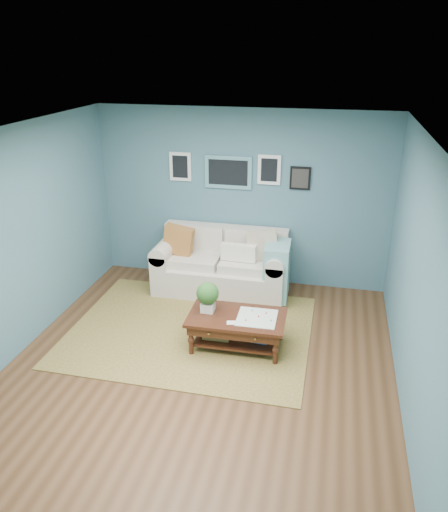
# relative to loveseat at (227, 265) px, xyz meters

# --- Properties ---
(room_shell) EXTENTS (5.00, 5.02, 2.70)m
(room_shell) POSITION_rel_loveseat_xyz_m (0.12, -1.97, 0.93)
(room_shell) COLOR brown
(room_shell) RESTS_ON ground
(area_rug) EXTENTS (3.14, 2.51, 0.01)m
(area_rug) POSITION_rel_loveseat_xyz_m (-0.22, -1.28, -0.42)
(area_rug) COLOR brown
(area_rug) RESTS_ON ground
(loveseat) EXTENTS (2.04, 0.93, 1.05)m
(loveseat) POSITION_rel_loveseat_xyz_m (0.00, 0.00, 0.00)
(loveseat) COLOR beige
(loveseat) RESTS_ON ground
(coffee_table) EXTENTS (1.21, 0.72, 0.84)m
(coffee_table) POSITION_rel_loveseat_xyz_m (0.39, -1.52, -0.06)
(coffee_table) COLOR black
(coffee_table) RESTS_ON ground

